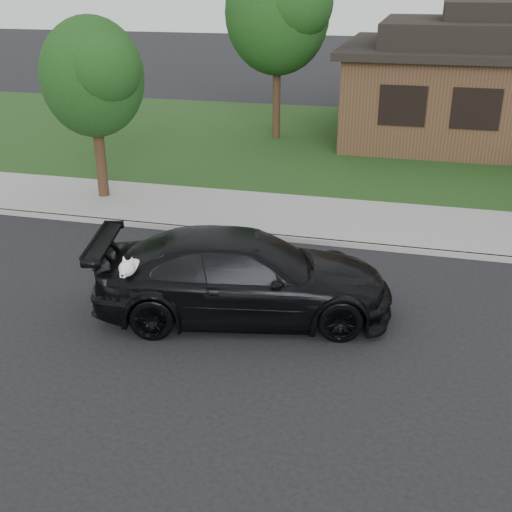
# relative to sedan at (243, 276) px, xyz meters

# --- Properties ---
(ground) EXTENTS (120.00, 120.00, 0.00)m
(ground) POSITION_rel_sedan_xyz_m (2.15, 0.07, -0.75)
(ground) COLOR black
(ground) RESTS_ON ground
(sidewalk) EXTENTS (60.00, 3.00, 0.12)m
(sidewalk) POSITION_rel_sedan_xyz_m (2.15, 5.07, -0.69)
(sidewalk) COLOR gray
(sidewalk) RESTS_ON ground
(curb) EXTENTS (60.00, 0.12, 0.12)m
(curb) POSITION_rel_sedan_xyz_m (2.15, 3.57, -0.69)
(curb) COLOR gray
(curb) RESTS_ON ground
(lawn) EXTENTS (60.00, 13.00, 0.13)m
(lawn) POSITION_rel_sedan_xyz_m (2.15, 13.07, -0.69)
(lawn) COLOR #193814
(lawn) RESTS_ON ground
(sedan) EXTENTS (5.50, 3.21, 1.50)m
(sedan) POSITION_rel_sedan_xyz_m (0.00, 0.00, 0.00)
(sedan) COLOR black
(sedan) RESTS_ON ground
(tree_0) EXTENTS (3.78, 3.60, 6.34)m
(tree_0) POSITION_rel_sedan_xyz_m (-2.18, 12.94, 3.73)
(tree_0) COLOR #332114
(tree_0) RESTS_ON ground
(tree_2) EXTENTS (2.73, 2.60, 4.59)m
(tree_2) POSITION_rel_sedan_xyz_m (-5.23, 5.18, 2.52)
(tree_2) COLOR #332114
(tree_2) RESTS_ON ground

